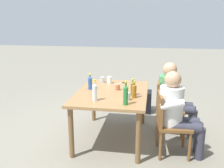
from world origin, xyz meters
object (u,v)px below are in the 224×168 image
bottle_clear (95,92)px  cup_steel (103,80)px  chair_far_right (168,121)px  bottle_blue (90,83)px  person_in_plaid_shirt (177,110)px  backpack_by_near_side (146,102)px  table_knife (121,83)px  cup_glass (128,96)px  cup_terracotta (117,87)px  bottle_amber (134,91)px  chair_far_left (166,104)px  dining_table (112,97)px  bottle_olive (133,88)px  cup_white (109,80)px  person_in_white_shirt (173,95)px

bottle_clear → cup_steel: bottle_clear is taller
chair_far_right → bottle_blue: 1.31m
person_in_plaid_shirt → backpack_by_near_side: (-1.57, -0.44, -0.45)m
person_in_plaid_shirt → table_knife: 1.21m
bottle_blue → backpack_by_near_side: 1.59m
cup_glass → backpack_by_near_side: cup_glass is taller
person_in_plaid_shirt → cup_glass: (0.03, -0.66, 0.16)m
person_in_plaid_shirt → cup_terracotta: bearing=-116.6°
bottle_blue → backpack_by_near_side: size_ratio=0.59×
chair_far_right → cup_steel: chair_far_right is taller
bottle_amber → bottle_clear: 0.56m
bottle_clear → cup_glass: size_ratio=2.82×
bottle_clear → chair_far_left: bearing=128.6°
chair_far_right → bottle_blue: bearing=-109.2°
person_in_plaid_shirt → dining_table: bearing=-109.3°
bottle_amber → bottle_olive: (-0.11, -0.03, 0.00)m
chair_far_right → bottle_amber: bearing=-101.6°
chair_far_left → cup_white: cup_white is taller
bottle_clear → cup_glass: (-0.10, 0.44, -0.07)m
person_in_plaid_shirt → bottle_olive: 0.68m
table_knife → chair_far_left: bearing=77.0°
backpack_by_near_side → dining_table: bearing=-21.6°
person_in_white_shirt → cup_glass: bearing=-44.1°
chair_far_right → bottle_amber: (-0.10, -0.48, 0.38)m
person_in_plaid_shirt → cup_white: bearing=-127.4°
cup_white → cup_glass: bearing=25.4°
bottle_clear → table_knife: 1.00m
bottle_blue → cup_steel: size_ratio=2.51×
person_in_white_shirt → chair_far_right: bearing=-9.3°
bottle_amber → backpack_by_near_side: bearing=174.5°
person_in_plaid_shirt → bottle_olive: size_ratio=4.74×
cup_glass → bottle_clear: bearing=-77.3°
cup_white → backpack_by_near_side: 1.16m
bottle_blue → cup_steel: bottle_blue is taller
chair_far_right → bottle_clear: bottle_clear is taller
person_in_white_shirt → cup_glass: 0.96m
bottle_amber → bottle_olive: bottle_olive is taller
cup_steel → backpack_by_near_side: (-0.74, 0.74, -0.61)m
dining_table → chair_far_left: 0.91m
bottle_olive → bottle_amber: bearing=14.0°
chair_far_right → bottle_blue: (-0.41, -1.19, 0.38)m
cup_terracotta → chair_far_left: bearing=106.7°
chair_far_left → person_in_plaid_shirt: bearing=9.3°
bottle_amber → cup_steel: size_ratio=2.44×
person_in_white_shirt → bottle_amber: size_ratio=4.89×
cup_white → cup_glass: size_ratio=1.15×
chair_far_right → bottle_olive: bottle_olive is taller
chair_far_right → person_in_plaid_shirt: size_ratio=0.74×
bottle_olive → table_knife: (-0.64, -0.25, -0.10)m
chair_far_left → bottle_olive: size_ratio=3.50×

